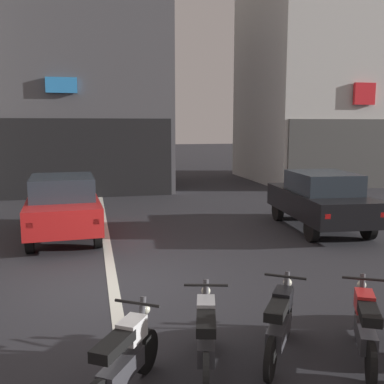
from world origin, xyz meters
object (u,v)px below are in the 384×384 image
motorcycle_silver_row_left_mid (206,335)px  motorcycle_black_row_centre (280,322)px  car_black_parked_kerbside (320,199)px  motorcycle_white_row_leftmost (124,359)px  motorcycle_red_row_right_mid (365,326)px  car_red_crossing_near (63,204)px

motorcycle_silver_row_left_mid → motorcycle_black_row_centre: same height
car_black_parked_kerbside → motorcycle_black_row_centre: 7.50m
motorcycle_white_row_leftmost → motorcycle_red_row_right_mid: bearing=2.5°
motorcycle_white_row_leftmost → motorcycle_black_row_centre: (2.00, 0.47, 0.00)m
motorcycle_white_row_leftmost → motorcycle_red_row_right_mid: same height
car_black_parked_kerbside → motorcycle_black_row_centre: size_ratio=2.96×
motorcycle_black_row_centre → car_black_parked_kerbside: bearing=57.7°
motorcycle_silver_row_left_mid → motorcycle_red_row_right_mid: 2.01m
car_red_crossing_near → motorcycle_silver_row_left_mid: (2.02, -7.09, -0.43)m
motorcycle_black_row_centre → motorcycle_red_row_right_mid: size_ratio=0.94×
motorcycle_silver_row_left_mid → motorcycle_red_row_right_mid: (2.00, -0.21, 0.00)m
car_red_crossing_near → motorcycle_silver_row_left_mid: 7.39m
car_red_crossing_near → motorcycle_red_row_right_mid: size_ratio=2.76×
car_red_crossing_near → motorcycle_white_row_leftmost: (1.02, -7.44, -0.43)m
car_red_crossing_near → motorcycle_white_row_leftmost: bearing=-82.2°
motorcycle_silver_row_left_mid → car_black_parked_kerbside: bearing=52.2°
motorcycle_silver_row_left_mid → car_red_crossing_near: bearing=105.9°
car_black_parked_kerbside → motorcycle_white_row_leftmost: bearing=-131.5°
motorcycle_white_row_leftmost → motorcycle_black_row_centre: bearing=13.1°
car_black_parked_kerbside → motorcycle_black_row_centre: car_black_parked_kerbside is taller
motorcycle_white_row_leftmost → motorcycle_black_row_centre: same height
car_red_crossing_near → motorcycle_red_row_right_mid: bearing=-61.2°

